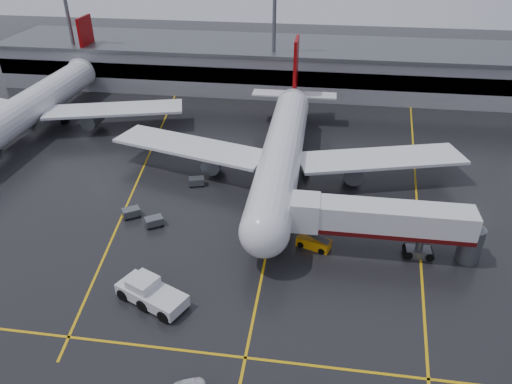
# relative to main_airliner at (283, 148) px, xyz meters

# --- Properties ---
(ground) EXTENTS (220.00, 220.00, 0.00)m
(ground) POSITION_rel_main_airliner_xyz_m (0.00, -9.70, -4.21)
(ground) COLOR black
(ground) RESTS_ON ground
(apron_line_centre) EXTENTS (0.25, 90.00, 0.02)m
(apron_line_centre) POSITION_rel_main_airliner_xyz_m (0.00, -9.70, -4.20)
(apron_line_centre) COLOR gold
(apron_line_centre) RESTS_ON ground
(apron_line_stop) EXTENTS (60.00, 0.25, 0.02)m
(apron_line_stop) POSITION_rel_main_airliner_xyz_m (0.00, -31.70, -4.20)
(apron_line_stop) COLOR gold
(apron_line_stop) RESTS_ON ground
(apron_line_left) EXTENTS (9.99, 69.35, 0.02)m
(apron_line_left) POSITION_rel_main_airliner_xyz_m (-20.00, 0.30, -4.20)
(apron_line_left) COLOR gold
(apron_line_left) RESTS_ON ground
(apron_line_right) EXTENTS (7.57, 69.64, 0.02)m
(apron_line_right) POSITION_rel_main_airliner_xyz_m (18.00, 0.30, -4.20)
(apron_line_right) COLOR gold
(apron_line_right) RESTS_ON ground
(terminal) EXTENTS (122.00, 19.00, 8.60)m
(terminal) POSITION_rel_main_airliner_xyz_m (0.00, 38.23, 0.11)
(terminal) COLOR gray
(terminal) RESTS_ON ground
(light_mast_left) EXTENTS (3.00, 1.20, 25.45)m
(light_mast_left) POSITION_rel_main_airliner_xyz_m (-45.00, 32.30, 10.27)
(light_mast_left) COLOR #595B60
(light_mast_left) RESTS_ON ground
(light_mast_mid) EXTENTS (3.00, 1.20, 25.45)m
(light_mast_mid) POSITION_rel_main_airliner_xyz_m (-5.00, 32.30, 10.27)
(light_mast_mid) COLOR #595B60
(light_mast_mid) RESTS_ON ground
(main_airliner) EXTENTS (48.80, 45.60, 14.10)m
(main_airliner) POSITION_rel_main_airliner_xyz_m (0.00, 0.00, 0.00)
(main_airliner) COLOR silver
(main_airliner) RESTS_ON ground
(second_airliner) EXTENTS (48.80, 45.60, 14.10)m
(second_airliner) POSITION_rel_main_airliner_xyz_m (-42.00, 12.00, 0.00)
(second_airliner) COLOR silver
(second_airliner) RESTS_ON ground
(jet_bridge) EXTENTS (19.90, 3.40, 6.05)m
(jet_bridge) POSITION_rel_main_airliner_xyz_m (11.87, -15.70, -0.28)
(jet_bridge) COLOR silver
(jet_bridge) RESTS_ON ground
(pushback_tractor) EXTENTS (7.42, 5.39, 2.46)m
(pushback_tractor) POSITION_rel_main_airliner_xyz_m (-9.86, -26.41, -3.23)
(pushback_tractor) COLOR silver
(pushback_tractor) RESTS_ON ground
(belt_loader) EXTENTS (3.92, 2.67, 2.29)m
(belt_loader) POSITION_rel_main_airliner_xyz_m (4.94, -15.77, -3.64)
(belt_loader) COLOR orange
(belt_loader) RESTS_ON ground
(baggage_cart_a) EXTENTS (2.39, 2.19, 1.12)m
(baggage_cart_a) POSITION_rel_main_airliner_xyz_m (-13.60, -14.35, -3.58)
(baggage_cart_a) COLOR #595B60
(baggage_cart_a) RESTS_ON ground
(baggage_cart_b) EXTENTS (2.39, 2.19, 1.12)m
(baggage_cart_b) POSITION_rel_main_airliner_xyz_m (-16.91, -12.90, -3.58)
(baggage_cart_b) COLOR #595B60
(baggage_cart_b) RESTS_ON ground
(baggage_cart_c) EXTENTS (2.28, 1.81, 1.12)m
(baggage_cart_c) POSITION_rel_main_airliner_xyz_m (-11.05, -4.43, -3.58)
(baggage_cart_c) COLOR #595B60
(baggage_cart_c) RESTS_ON ground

